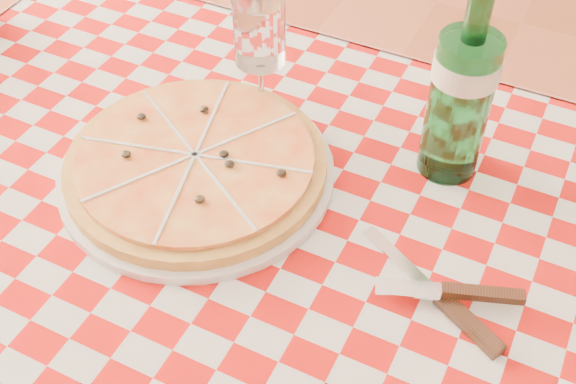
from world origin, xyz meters
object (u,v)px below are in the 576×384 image
at_px(pizza_plate, 196,163).
at_px(water_bottle, 465,78).
at_px(dining_table, 281,318).
at_px(wine_glass, 260,59).

relative_size(pizza_plate, water_bottle, 1.25).
height_order(pizza_plate, water_bottle, water_bottle).
bearing_deg(water_bottle, dining_table, -115.36).
relative_size(dining_table, water_bottle, 4.28).
height_order(dining_table, water_bottle, water_bottle).
bearing_deg(wine_glass, water_bottle, 0.72).
relative_size(water_bottle, wine_glass, 1.63).
bearing_deg(dining_table, pizza_plate, 151.78).
height_order(dining_table, wine_glass, wine_glass).
relative_size(dining_table, wine_glass, 7.00).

